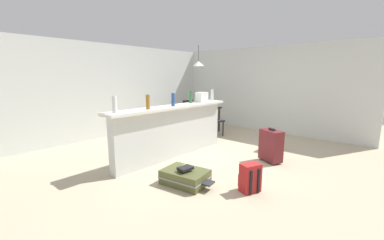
# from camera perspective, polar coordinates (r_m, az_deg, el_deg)

# --- Properties ---
(ground_plane) EXTENTS (13.00, 13.00, 0.05)m
(ground_plane) POSITION_cam_1_polar(r_m,az_deg,el_deg) (5.24, 3.19, -8.44)
(ground_plane) COLOR #BCAD8E
(wall_back) EXTENTS (6.60, 0.10, 2.50)m
(wall_back) POSITION_cam_1_polar(r_m,az_deg,el_deg) (7.27, -15.96, 6.72)
(wall_back) COLOR silver
(wall_back) RESTS_ON ground_plane
(wall_right) EXTENTS (0.10, 6.00, 2.50)m
(wall_right) POSITION_cam_1_polar(r_m,az_deg,el_deg) (7.73, 15.85, 6.92)
(wall_right) COLOR silver
(wall_right) RESTS_ON ground_plane
(partition_half_wall) EXTENTS (2.80, 0.20, 1.02)m
(partition_half_wall) POSITION_cam_1_polar(r_m,az_deg,el_deg) (5.01, -4.44, -3.00)
(partition_half_wall) COLOR silver
(partition_half_wall) RESTS_ON ground_plane
(bar_countertop) EXTENTS (2.96, 0.40, 0.05)m
(bar_countertop) POSITION_cam_1_polar(r_m,az_deg,el_deg) (4.91, -4.53, 3.07)
(bar_countertop) COLOR white
(bar_countertop) RESTS_ON partition_half_wall
(bottle_white) EXTENTS (0.07, 0.07, 0.27)m
(bottle_white) POSITION_cam_1_polar(r_m,az_deg,el_deg) (4.13, -17.70, 3.49)
(bottle_white) COLOR silver
(bottle_white) RESTS_ON bar_countertop
(bottle_amber) EXTENTS (0.07, 0.07, 0.26)m
(bottle_amber) POSITION_cam_1_polar(r_m,az_deg,el_deg) (4.43, -10.30, 4.17)
(bottle_amber) COLOR #9E661E
(bottle_amber) RESTS_ON bar_countertop
(bottle_blue) EXTENTS (0.07, 0.07, 0.26)m
(bottle_blue) POSITION_cam_1_polar(r_m,az_deg,el_deg) (4.82, -4.44, 4.78)
(bottle_blue) COLOR #284C89
(bottle_blue) RESTS_ON bar_countertop
(bottle_green) EXTENTS (0.07, 0.07, 0.27)m
(bottle_green) POSITION_cam_1_polar(r_m,az_deg,el_deg) (5.37, -0.30, 5.43)
(bottle_green) COLOR #2D6B38
(bottle_green) RESTS_ON bar_countertop
(bottle_clear) EXTENTS (0.07, 0.07, 0.28)m
(bottle_clear) POSITION_cam_1_polar(r_m,az_deg,el_deg) (5.79, 4.71, 5.80)
(bottle_clear) COLOR silver
(bottle_clear) RESTS_ON bar_countertop
(grocery_bag) EXTENTS (0.26, 0.18, 0.22)m
(grocery_bag) POSITION_cam_1_polar(r_m,az_deg,el_deg) (5.58, 2.31, 5.36)
(grocery_bag) COLOR silver
(grocery_bag) RESTS_ON bar_countertop
(dining_table) EXTENTS (1.10, 0.80, 0.74)m
(dining_table) POSITION_cam_1_polar(r_m,az_deg,el_deg) (7.15, 1.90, 2.19)
(dining_table) COLOR #332319
(dining_table) RESTS_ON ground_plane
(dining_chair_near_partition) EXTENTS (0.47, 0.47, 0.93)m
(dining_chair_near_partition) POSITION_cam_1_polar(r_m,az_deg,el_deg) (6.81, 4.96, 0.63)
(dining_chair_near_partition) COLOR black
(dining_chair_near_partition) RESTS_ON ground_plane
(dining_chair_far_side) EXTENTS (0.45, 0.45, 0.93)m
(dining_chair_far_side) POSITION_cam_1_polar(r_m,az_deg,el_deg) (7.53, -1.41, 1.60)
(dining_chair_far_side) COLOR black
(dining_chair_far_side) RESTS_ON ground_plane
(pendant_lamp) EXTENTS (0.34, 0.34, 0.62)m
(pendant_lamp) POSITION_cam_1_polar(r_m,az_deg,el_deg) (7.11, 1.49, 13.06)
(pendant_lamp) COLOR black
(suitcase_flat_olive) EXTENTS (0.59, 0.87, 0.22)m
(suitcase_flat_olive) POSITION_cam_1_polar(r_m,az_deg,el_deg) (3.89, -1.58, -13.17)
(suitcase_flat_olive) COLOR #51562D
(suitcase_flat_olive) RESTS_ON ground_plane
(backpack_blue) EXTENTS (0.28, 0.25, 0.42)m
(backpack_blue) POSITION_cam_1_polar(r_m,az_deg,el_deg) (5.79, 17.95, -4.76)
(backpack_blue) COLOR #233D93
(backpack_blue) RESTS_ON ground_plane
(suitcase_upright_maroon) EXTENTS (0.40, 0.50, 0.67)m
(suitcase_upright_maroon) POSITION_cam_1_polar(r_m,az_deg,el_deg) (4.98, 18.00, -5.67)
(suitcase_upright_maroon) COLOR maroon
(suitcase_upright_maroon) RESTS_ON ground_plane
(backpack_red) EXTENTS (0.33, 0.31, 0.42)m
(backpack_red) POSITION_cam_1_polar(r_m,az_deg,el_deg) (3.72, 13.39, -13.09)
(backpack_red) COLOR red
(backpack_red) RESTS_ON ground_plane
(book_stack) EXTENTS (0.30, 0.26, 0.07)m
(book_stack) POSITION_cam_1_polar(r_m,az_deg,el_deg) (3.83, -1.61, -11.20)
(book_stack) COLOR gold
(book_stack) RESTS_ON suitcase_flat_olive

